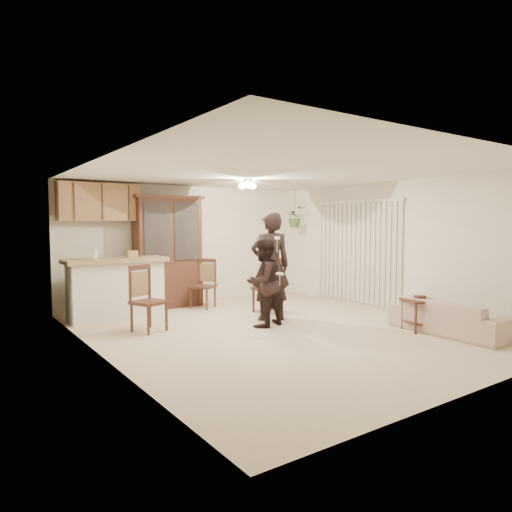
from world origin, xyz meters
TOP-DOWN VIEW (x-y plane):
  - floor at (0.00, 0.00)m, footprint 6.50×6.50m
  - ceiling at (0.00, 0.00)m, footprint 5.50×6.50m
  - wall_back at (0.00, 3.25)m, footprint 5.50×0.02m
  - wall_front at (0.00, -3.25)m, footprint 5.50×0.02m
  - wall_left at (-2.75, 0.00)m, footprint 0.02×6.50m
  - wall_right at (2.75, 0.00)m, footprint 0.02×6.50m
  - breakfast_bar at (-1.85, 2.35)m, footprint 1.60×0.55m
  - bar_top at (-1.85, 2.35)m, footprint 1.75×0.70m
  - upper_cabinets at (-1.90, 3.07)m, footprint 1.50×0.34m
  - vertical_blinds at (2.71, 0.90)m, footprint 0.06×2.30m
  - ceiling_fixture at (0.20, 1.20)m, footprint 0.36×0.36m
  - hanging_plant at (2.30, 2.40)m, footprint 0.43×0.37m
  - plant_cord at (2.30, 2.40)m, footprint 0.01×0.01m
  - sofa at (2.01, -1.69)m, footprint 0.78×1.89m
  - adult at (0.36, 0.71)m, footprint 0.77×0.65m
  - child at (-0.05, 0.36)m, footprint 0.76×0.65m
  - china_hutch at (-0.60, 2.93)m, footprint 1.45×0.58m
  - side_table at (1.80, -1.30)m, footprint 0.60×0.60m
  - chair_bar at (-1.73, 1.11)m, footprint 0.59×0.59m
  - chair_hutch_left at (-0.09, 2.39)m, footprint 0.61×0.61m
  - chair_hutch_right at (0.67, 1.24)m, footprint 0.50×0.50m
  - controller_adult at (0.19, 0.30)m, footprint 0.11×0.17m
  - controller_child at (0.03, 0.02)m, footprint 0.07×0.13m

SIDE VIEW (x-z plane):
  - floor at x=0.00m, z-range 0.00..0.00m
  - side_table at x=1.80m, z-range -0.02..0.54m
  - chair_hutch_left at x=-0.09m, z-range -0.21..0.77m
  - chair_bar at x=-1.73m, z-range -0.23..0.81m
  - chair_hutch_right at x=0.67m, z-range -0.23..0.82m
  - sofa at x=2.01m, z-range 0.00..0.73m
  - breakfast_bar at x=-1.85m, z-range 0.00..1.00m
  - child at x=-0.05m, z-range 0.00..1.35m
  - controller_child at x=0.03m, z-range 0.88..0.92m
  - adult at x=0.36m, z-range 0.00..1.80m
  - bar_top at x=-1.85m, z-range 1.01..1.09m
  - vertical_blinds at x=2.71m, z-range 0.05..2.15m
  - china_hutch at x=-0.60m, z-range -0.01..2.25m
  - wall_back at x=0.00m, z-range 0.00..2.50m
  - wall_front at x=0.00m, z-range 0.00..2.50m
  - wall_left at x=-2.75m, z-range 0.00..2.50m
  - wall_right at x=2.75m, z-range 0.00..2.50m
  - controller_adult at x=0.19m, z-range 1.44..1.49m
  - hanging_plant at x=2.30m, z-range 1.61..2.09m
  - upper_cabinets at x=-1.90m, z-range 1.75..2.45m
  - plant_cord at x=2.30m, z-range 1.85..2.50m
  - ceiling_fixture at x=0.20m, z-range 2.30..2.50m
  - ceiling at x=0.00m, z-range 2.49..2.51m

